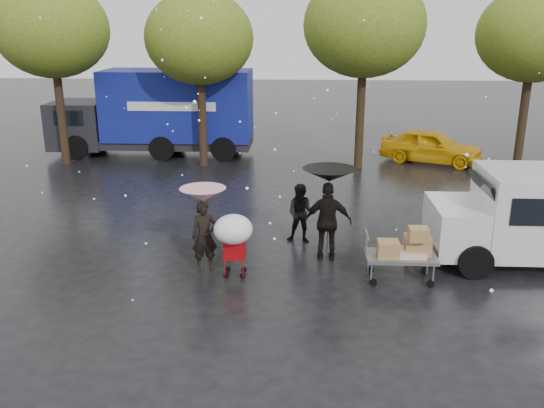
# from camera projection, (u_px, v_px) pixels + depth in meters

# --- Properties ---
(ground) EXTENTS (90.00, 90.00, 0.00)m
(ground) POSITION_uv_depth(u_px,v_px,m) (284.00, 274.00, 12.84)
(ground) COLOR black
(ground) RESTS_ON ground
(person_pink) EXTENTS (0.68, 0.55, 1.60)m
(person_pink) POSITION_uv_depth(u_px,v_px,m) (205.00, 236.00, 12.83)
(person_pink) COLOR black
(person_pink) RESTS_ON ground
(person_middle) EXTENTS (0.81, 0.68, 1.52)m
(person_middle) POSITION_uv_depth(u_px,v_px,m) (301.00, 213.00, 14.49)
(person_middle) COLOR black
(person_middle) RESTS_ON ground
(person_black) EXTENTS (1.11, 0.48, 1.88)m
(person_black) POSITION_uv_depth(u_px,v_px,m) (328.00, 222.00, 13.35)
(person_black) COLOR black
(person_black) RESTS_ON ground
(umbrella_pink) EXTENTS (1.02, 1.02, 1.92)m
(umbrella_pink) POSITION_uv_depth(u_px,v_px,m) (203.00, 195.00, 12.54)
(umbrella_pink) COLOR #4C4C4C
(umbrella_pink) RESTS_ON ground
(umbrella_black) EXTENTS (1.23, 1.23, 2.21)m
(umbrella_black) POSITION_uv_depth(u_px,v_px,m) (329.00, 175.00, 13.01)
(umbrella_black) COLOR #4C4C4C
(umbrella_black) RESTS_ON ground
(vendor_cart) EXTENTS (1.52, 0.80, 1.27)m
(vendor_cart) POSITION_uv_depth(u_px,v_px,m) (405.00, 249.00, 12.30)
(vendor_cart) COLOR slate
(vendor_cart) RESTS_ON ground
(shopping_cart) EXTENTS (0.84, 0.84, 1.46)m
(shopping_cart) POSITION_uv_depth(u_px,v_px,m) (233.00, 232.00, 12.31)
(shopping_cart) COLOR #AC090E
(shopping_cart) RESTS_ON ground
(blue_truck) EXTENTS (8.30, 2.60, 3.50)m
(blue_truck) POSITION_uv_depth(u_px,v_px,m) (159.00, 113.00, 23.87)
(blue_truck) COLOR navy
(blue_truck) RESTS_ON ground
(box_ground_near) EXTENTS (0.58, 0.53, 0.42)m
(box_ground_near) POSITION_uv_depth(u_px,v_px,m) (429.00, 251.00, 13.54)
(box_ground_near) COLOR olive
(box_ground_near) RESTS_ON ground
(box_ground_far) EXTENTS (0.55, 0.48, 0.37)m
(box_ground_far) POSITION_uv_depth(u_px,v_px,m) (416.00, 254.00, 13.46)
(box_ground_far) COLOR olive
(box_ground_far) RESTS_ON ground
(yellow_taxi) EXTENTS (4.22, 3.04, 1.34)m
(yellow_taxi) POSITION_uv_depth(u_px,v_px,m) (431.00, 146.00, 22.76)
(yellow_taxi) COLOR #DC9E0B
(yellow_taxi) RESTS_ON ground
(tree_row) EXTENTS (21.60, 4.40, 7.12)m
(tree_row) POSITION_uv_depth(u_px,v_px,m) (282.00, 32.00, 20.86)
(tree_row) COLOR black
(tree_row) RESTS_ON ground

